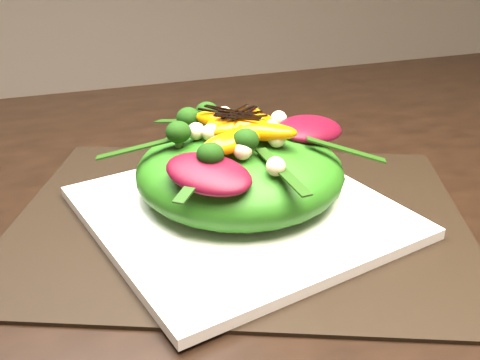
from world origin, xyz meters
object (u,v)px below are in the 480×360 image
object	(u,v)px
plate_base	(240,212)
salad_bowl	(240,200)
lettuce_mound	(240,171)
orange_segment	(208,125)
dining_table	(348,182)
placemat	(240,218)

from	to	relation	value
plate_base	salad_bowl	bearing A→B (deg)	0.00
lettuce_mound	orange_segment	bearing A→B (deg)	133.61
dining_table	salad_bowl	world-z (taller)	dining_table
dining_table	placemat	xyz separation A→B (m)	(-0.17, -0.08, 0.02)
placemat	orange_segment	world-z (taller)	orange_segment
dining_table	orange_segment	distance (m)	0.24
salad_bowl	lettuce_mound	xyz separation A→B (m)	(-0.00, 0.00, 0.03)
placemat	orange_segment	xyz separation A→B (m)	(-0.02, 0.03, 0.10)
plate_base	lettuce_mound	bearing A→B (deg)	153.43
salad_bowl	orange_segment	distance (m)	0.09
dining_table	orange_segment	bearing A→B (deg)	-165.79
lettuce_mound	placemat	bearing A→B (deg)	-153.43
dining_table	placemat	world-z (taller)	dining_table
placemat	plate_base	xyz separation A→B (m)	(0.00, 0.00, 0.01)
plate_base	dining_table	bearing A→B (deg)	23.77
plate_base	lettuce_mound	world-z (taller)	lettuce_mound
dining_table	plate_base	distance (m)	0.19
plate_base	lettuce_mound	distance (m)	0.05
salad_bowl	plate_base	bearing A→B (deg)	0.00
plate_base	orange_segment	xyz separation A→B (m)	(-0.02, 0.03, 0.09)
salad_bowl	orange_segment	world-z (taller)	orange_segment
plate_base	salad_bowl	xyz separation A→B (m)	(0.00, 0.00, 0.01)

